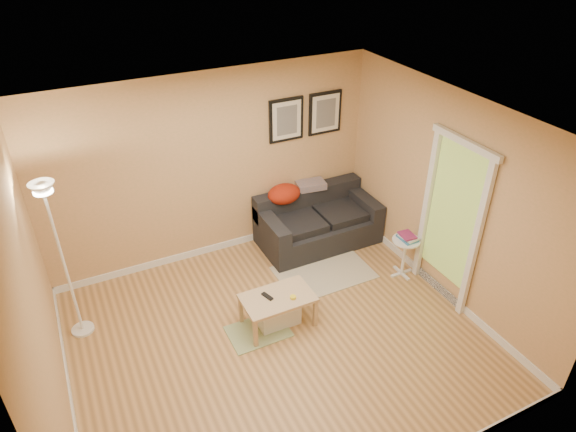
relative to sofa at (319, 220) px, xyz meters
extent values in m
plane|color=tan|center=(-1.38, -1.53, -0.38)|extent=(4.50, 4.50, 0.00)
plane|color=white|center=(-1.38, -1.53, 2.23)|extent=(4.50, 4.50, 0.00)
plane|color=tan|center=(-1.38, 0.47, 0.92)|extent=(4.50, 0.00, 4.50)
plane|color=tan|center=(-1.38, -3.53, 0.92)|extent=(4.50, 0.00, 4.50)
plane|color=tan|center=(-3.63, -1.53, 0.92)|extent=(0.00, 4.00, 4.00)
plane|color=tan|center=(0.87, -1.53, 0.92)|extent=(0.00, 4.00, 4.00)
cube|color=white|center=(-1.38, 0.46, -0.33)|extent=(4.50, 0.02, 0.10)
cube|color=white|center=(-3.62, -1.53, -0.33)|extent=(0.02, 4.00, 0.10)
cube|color=white|center=(0.86, -1.53, -0.33)|extent=(0.02, 4.00, 0.10)
cube|color=beige|center=(-0.29, -0.69, -0.37)|extent=(1.25, 0.85, 0.01)
cube|color=#668C4C|center=(-1.54, -1.32, -0.37)|extent=(0.70, 0.50, 0.01)
cube|color=black|center=(-1.38, -1.25, 0.05)|extent=(0.10, 0.17, 0.02)
cylinder|color=yellow|center=(-1.12, -1.40, 0.05)|extent=(0.07, 0.07, 0.03)
camera|label=1|loc=(-3.16, -5.40, 3.95)|focal=31.84mm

